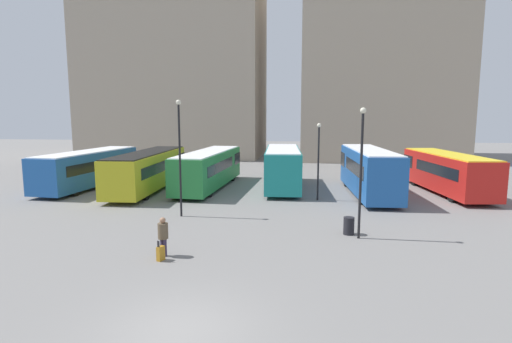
# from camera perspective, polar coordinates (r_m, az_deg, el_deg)

# --- Properties ---
(ground_plane) EXTENTS (160.00, 160.00, 0.00)m
(ground_plane) POSITION_cam_1_polar(r_m,az_deg,el_deg) (11.69, -10.99, -21.42)
(ground_plane) COLOR slate
(building_block_left) EXTENTS (24.24, 15.01, 29.13)m
(building_block_left) POSITION_cam_1_polar(r_m,az_deg,el_deg) (60.23, -11.24, 16.29)
(building_block_left) COLOR tan
(building_block_left) RESTS_ON ground_plane
(building_block_right) EXTENTS (19.90, 16.70, 37.50)m
(building_block_right) POSITION_cam_1_polar(r_m,az_deg,el_deg) (58.98, 17.09, 20.42)
(building_block_right) COLOR tan
(building_block_right) RESTS_ON ground_plane
(bus_0) EXTENTS (3.49, 10.93, 2.91)m
(bus_0) POSITION_cam_1_polar(r_m,az_deg,el_deg) (34.59, -22.73, 0.52)
(bus_0) COLOR #1E56A3
(bus_0) RESTS_ON ground_plane
(bus_1) EXTENTS (3.06, 12.01, 2.95)m
(bus_1) POSITION_cam_1_polar(r_m,az_deg,el_deg) (31.98, -15.09, 0.36)
(bus_1) COLOR gold
(bus_1) RESTS_ON ground_plane
(bus_2) EXTENTS (3.14, 11.68, 2.92)m
(bus_2) POSITION_cam_1_polar(r_m,az_deg,el_deg) (32.02, -6.69, 0.55)
(bus_2) COLOR #237A38
(bus_2) RESTS_ON ground_plane
(bus_3) EXTENTS (3.16, 9.92, 3.17)m
(bus_3) POSITION_cam_1_polar(r_m,az_deg,el_deg) (31.64, 3.83, 0.72)
(bus_3) COLOR #19847F
(bus_3) RESTS_ON ground_plane
(bus_4) EXTENTS (3.05, 10.72, 3.32)m
(bus_4) POSITION_cam_1_polar(r_m,az_deg,el_deg) (30.07, 15.77, 0.21)
(bus_4) COLOR #1E56A3
(bus_4) RESTS_ON ground_plane
(bus_5) EXTENTS (3.83, 10.67, 2.95)m
(bus_5) POSITION_cam_1_polar(r_m,az_deg,el_deg) (32.85, 25.54, 0.02)
(bus_5) COLOR red
(bus_5) RESTS_ON ground_plane
(traveler) EXTENTS (0.54, 0.54, 1.63)m
(traveler) POSITION_cam_1_polar(r_m,az_deg,el_deg) (16.86, -13.14, -8.58)
(traveler) COLOR #382D4C
(traveler) RESTS_ON ground_plane
(suitcase) EXTENTS (0.29, 0.37, 0.84)m
(suitcase) POSITION_cam_1_polar(r_m,az_deg,el_deg) (16.58, -13.46, -11.30)
(suitcase) COLOR #B27A1E
(suitcase) RESTS_ON ground_plane
(lamp_post_0) EXTENTS (0.28, 0.28, 6.58)m
(lamp_post_0) POSITION_cam_1_polar(r_m,az_deg,el_deg) (22.74, -10.85, 3.04)
(lamp_post_0) COLOR black
(lamp_post_0) RESTS_ON ground_plane
(lamp_post_1) EXTENTS (0.28, 0.28, 5.22)m
(lamp_post_1) POSITION_cam_1_polar(r_m,az_deg,el_deg) (27.12, 8.91, 2.37)
(lamp_post_1) COLOR black
(lamp_post_1) RESTS_ON ground_plane
(lamp_post_2) EXTENTS (0.28, 0.28, 6.08)m
(lamp_post_2) POSITION_cam_1_polar(r_m,az_deg,el_deg) (18.87, 14.80, 1.14)
(lamp_post_2) COLOR black
(lamp_post_2) RESTS_ON ground_plane
(trash_bin) EXTENTS (0.52, 0.52, 0.85)m
(trash_bin) POSITION_cam_1_polar(r_m,az_deg,el_deg) (19.98, 13.12, -7.57)
(trash_bin) COLOR black
(trash_bin) RESTS_ON ground_plane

